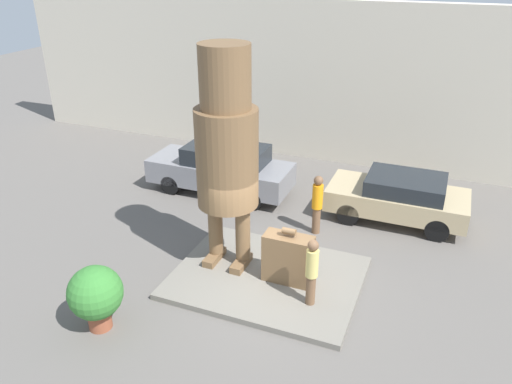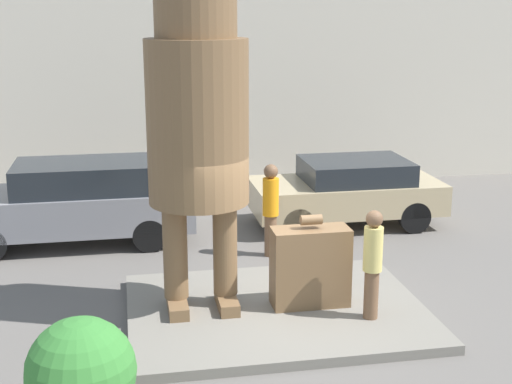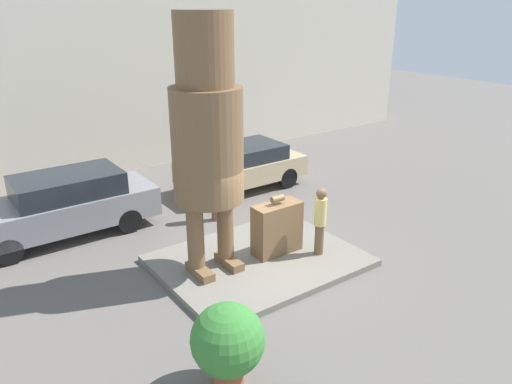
{
  "view_description": "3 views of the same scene",
  "coord_description": "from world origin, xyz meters",
  "px_view_note": "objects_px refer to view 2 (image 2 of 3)",
  "views": [
    {
      "loc": [
        3.55,
        -9.53,
        7.34
      ],
      "look_at": [
        -0.33,
        0.08,
        2.33
      ],
      "focal_mm": 35.0,
      "sensor_mm": 36.0,
      "label": 1
    },
    {
      "loc": [
        -2.18,
        -9.9,
        4.6
      ],
      "look_at": [
        -0.3,
        0.1,
        1.95
      ],
      "focal_mm": 50.0,
      "sensor_mm": 36.0,
      "label": 2
    },
    {
      "loc": [
        -6.05,
        -8.31,
        5.78
      ],
      "look_at": [
        0.03,
        0.15,
        1.74
      ],
      "focal_mm": 35.0,
      "sensor_mm": 36.0,
      "label": 3
    }
  ],
  "objects_px": {
    "planter_pot": "(81,375)",
    "statue_figure": "(197,98)",
    "giant_suitcase": "(310,266)",
    "parked_car_grey": "(75,201)",
    "tourist": "(373,260)",
    "worker_hivis": "(271,206)",
    "parked_car_tan": "(348,190)"
  },
  "relations": [
    {
      "from": "giant_suitcase",
      "to": "worker_hivis",
      "type": "bearing_deg",
      "value": 91.15
    },
    {
      "from": "tourist",
      "to": "statue_figure",
      "type": "bearing_deg",
      "value": 159.79
    },
    {
      "from": "parked_car_tan",
      "to": "worker_hivis",
      "type": "height_order",
      "value": "worker_hivis"
    },
    {
      "from": "giant_suitcase",
      "to": "planter_pot",
      "type": "relative_size",
      "value": 0.96
    },
    {
      "from": "parked_car_grey",
      "to": "parked_car_tan",
      "type": "xyz_separation_m",
      "value": [
        5.72,
        0.22,
        -0.09
      ]
    },
    {
      "from": "tourist",
      "to": "parked_car_grey",
      "type": "distance_m",
      "value": 6.55
    },
    {
      "from": "tourist",
      "to": "parked_car_tan",
      "type": "bearing_deg",
      "value": 76.09
    },
    {
      "from": "parked_car_grey",
      "to": "giant_suitcase",
      "type": "bearing_deg",
      "value": 131.97
    },
    {
      "from": "giant_suitcase",
      "to": "worker_hivis",
      "type": "xyz_separation_m",
      "value": [
        -0.05,
        2.7,
        0.21
      ]
    },
    {
      "from": "parked_car_grey",
      "to": "worker_hivis",
      "type": "bearing_deg",
      "value": 158.59
    },
    {
      "from": "parked_car_grey",
      "to": "tourist",
      "type": "bearing_deg",
      "value": 133.12
    },
    {
      "from": "worker_hivis",
      "to": "tourist",
      "type": "bearing_deg",
      "value": -76.37
    },
    {
      "from": "tourist",
      "to": "parked_car_tan",
      "type": "relative_size",
      "value": 0.41
    },
    {
      "from": "statue_figure",
      "to": "giant_suitcase",
      "type": "bearing_deg",
      "value": -8.33
    },
    {
      "from": "giant_suitcase",
      "to": "worker_hivis",
      "type": "relative_size",
      "value": 0.81
    },
    {
      "from": "statue_figure",
      "to": "planter_pot",
      "type": "distance_m",
      "value": 4.34
    },
    {
      "from": "tourist",
      "to": "parked_car_grey",
      "type": "xyz_separation_m",
      "value": [
        -4.48,
        4.78,
        -0.18
      ]
    },
    {
      "from": "tourist",
      "to": "parked_car_tan",
      "type": "distance_m",
      "value": 5.16
    },
    {
      "from": "parked_car_tan",
      "to": "planter_pot",
      "type": "xyz_separation_m",
      "value": [
        -5.25,
        -7.3,
        0.09
      ]
    },
    {
      "from": "planter_pot",
      "to": "statue_figure",
      "type": "bearing_deg",
      "value": 63.26
    },
    {
      "from": "parked_car_tan",
      "to": "worker_hivis",
      "type": "xyz_separation_m",
      "value": [
        -2.05,
        -1.66,
        0.2
      ]
    },
    {
      "from": "statue_figure",
      "to": "worker_hivis",
      "type": "bearing_deg",
      "value": 56.99
    },
    {
      "from": "worker_hivis",
      "to": "parked_car_grey",
      "type": "bearing_deg",
      "value": 158.59
    },
    {
      "from": "statue_figure",
      "to": "worker_hivis",
      "type": "relative_size",
      "value": 3.06
    },
    {
      "from": "tourist",
      "to": "planter_pot",
      "type": "bearing_deg",
      "value": -150.16
    },
    {
      "from": "tourist",
      "to": "worker_hivis",
      "type": "relative_size",
      "value": 0.93
    },
    {
      "from": "statue_figure",
      "to": "planter_pot",
      "type": "bearing_deg",
      "value": -116.74
    },
    {
      "from": "statue_figure",
      "to": "giant_suitcase",
      "type": "height_order",
      "value": "statue_figure"
    },
    {
      "from": "planter_pot",
      "to": "parked_car_tan",
      "type": "bearing_deg",
      "value": 54.27
    },
    {
      "from": "giant_suitcase",
      "to": "parked_car_grey",
      "type": "relative_size",
      "value": 0.3
    },
    {
      "from": "giant_suitcase",
      "to": "tourist",
      "type": "bearing_deg",
      "value": -40.42
    },
    {
      "from": "giant_suitcase",
      "to": "worker_hivis",
      "type": "distance_m",
      "value": 2.71
    }
  ]
}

